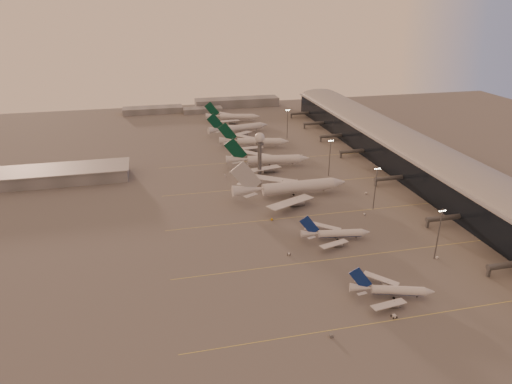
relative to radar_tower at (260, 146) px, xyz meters
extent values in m
plane|color=#4F4D4D|center=(-5.00, -120.00, -20.95)|extent=(700.00, 700.00, 0.00)
cube|color=#E8D551|center=(25.00, -155.00, -20.94)|extent=(180.00, 0.25, 0.02)
cube|color=#E8D551|center=(25.00, -110.00, -20.94)|extent=(180.00, 0.25, 0.02)
cube|color=#E8D551|center=(25.00, -65.00, -20.94)|extent=(180.00, 0.25, 0.02)
cube|color=#E8D551|center=(25.00, -20.00, -20.94)|extent=(180.00, 0.25, 0.02)
cube|color=#E8D551|center=(25.00, 30.00, -20.94)|extent=(180.00, 0.25, 0.02)
cube|color=black|center=(103.00, -10.00, -11.95)|extent=(36.00, 360.00, 18.00)
cylinder|color=gray|center=(103.00, -10.00, -2.95)|extent=(10.08, 360.00, 10.08)
cube|color=gray|center=(103.00, -10.00, -2.75)|extent=(40.00, 362.00, 0.80)
cylinder|color=#505357|center=(77.00, -138.00, -16.45)|extent=(22.00, 2.80, 2.80)
cube|color=#505357|center=(67.00, -138.00, -18.75)|extent=(1.20, 1.20, 4.40)
cylinder|color=#505357|center=(77.00, -92.00, -16.45)|extent=(22.00, 2.80, 2.80)
cube|color=#505357|center=(67.00, -92.00, -18.75)|extent=(1.20, 1.20, 4.40)
cylinder|color=#505357|center=(77.00, -34.00, -16.45)|extent=(22.00, 2.80, 2.80)
cube|color=#505357|center=(67.00, -34.00, -18.75)|extent=(1.20, 1.20, 4.40)
cylinder|color=#505357|center=(77.00, 22.00, -16.45)|extent=(22.00, 2.80, 2.80)
cube|color=#505357|center=(67.00, 22.00, -18.75)|extent=(1.20, 1.20, 4.40)
cylinder|color=#505357|center=(77.00, 64.00, -16.45)|extent=(22.00, 2.80, 2.80)
cube|color=#505357|center=(67.00, 64.00, -18.75)|extent=(1.20, 1.20, 4.40)
cylinder|color=#505357|center=(77.00, 106.00, -16.45)|extent=(22.00, 2.80, 2.80)
cube|color=#505357|center=(67.00, 106.00, -18.75)|extent=(1.20, 1.20, 4.40)
cylinder|color=#505357|center=(77.00, 146.00, -16.45)|extent=(22.00, 2.80, 2.80)
cube|color=#505357|center=(67.00, 146.00, -18.75)|extent=(1.20, 1.20, 4.40)
cube|color=slate|center=(-125.00, 20.00, -16.95)|extent=(80.00, 25.00, 8.00)
cube|color=gray|center=(-125.00, 20.00, -12.75)|extent=(82.00, 27.00, 0.60)
cylinder|color=#505357|center=(0.00, 0.00, -9.95)|extent=(2.60, 2.60, 22.00)
cylinder|color=#505357|center=(0.00, 0.00, 1.55)|extent=(5.20, 5.20, 1.20)
sphere|color=silver|center=(0.00, 0.00, 5.45)|extent=(6.40, 6.40, 6.40)
cylinder|color=#505357|center=(0.00, 0.00, 9.15)|extent=(0.16, 0.16, 2.00)
cylinder|color=#505357|center=(53.00, -120.00, -8.45)|extent=(0.56, 0.56, 25.00)
cube|color=#505357|center=(53.00, -120.00, 3.55)|extent=(3.60, 0.25, 0.25)
sphere|color=#FFEABF|center=(51.50, -120.00, 3.15)|extent=(0.56, 0.56, 0.56)
sphere|color=#FFEABF|center=(52.50, -120.00, 3.15)|extent=(0.56, 0.56, 0.56)
sphere|color=#FFEABF|center=(53.50, -120.00, 3.15)|extent=(0.56, 0.56, 0.56)
sphere|color=#FFEABF|center=(54.50, -120.00, 3.15)|extent=(0.56, 0.56, 0.56)
cylinder|color=#505357|center=(50.00, -65.00, -8.45)|extent=(0.56, 0.56, 25.00)
cube|color=#505357|center=(50.00, -65.00, 3.55)|extent=(3.60, 0.25, 0.25)
sphere|color=#FFEABF|center=(48.50, -65.00, 3.15)|extent=(0.56, 0.56, 0.56)
sphere|color=#FFEABF|center=(49.50, -65.00, 3.15)|extent=(0.56, 0.56, 0.56)
sphere|color=#FFEABF|center=(50.50, -65.00, 3.15)|extent=(0.56, 0.56, 0.56)
sphere|color=#FFEABF|center=(51.50, -65.00, 3.15)|extent=(0.56, 0.56, 0.56)
cylinder|color=#505357|center=(45.00, -10.00, -8.45)|extent=(0.56, 0.56, 25.00)
cube|color=#505357|center=(45.00, -10.00, 3.55)|extent=(3.60, 0.25, 0.25)
sphere|color=#FFEABF|center=(43.50, -10.00, 3.15)|extent=(0.56, 0.56, 0.56)
sphere|color=#FFEABF|center=(44.50, -10.00, 3.15)|extent=(0.56, 0.56, 0.56)
sphere|color=#FFEABF|center=(45.50, -10.00, 3.15)|extent=(0.56, 0.56, 0.56)
sphere|color=#FFEABF|center=(46.50, -10.00, 3.15)|extent=(0.56, 0.56, 0.56)
cylinder|color=#505357|center=(43.00, 80.00, -8.45)|extent=(0.56, 0.56, 25.00)
cube|color=#505357|center=(43.00, 80.00, 3.55)|extent=(3.60, 0.25, 0.25)
sphere|color=#FFEABF|center=(41.50, 80.00, 3.15)|extent=(0.56, 0.56, 0.56)
sphere|color=#FFEABF|center=(42.50, 80.00, 3.15)|extent=(0.56, 0.56, 0.56)
sphere|color=#FFEABF|center=(43.50, 80.00, 3.15)|extent=(0.56, 0.56, 0.56)
sphere|color=#FFEABF|center=(44.50, 80.00, 3.15)|extent=(0.56, 0.56, 0.56)
cube|color=slate|center=(-65.00, 200.00, -17.95)|extent=(60.00, 18.00, 6.00)
cube|color=slate|center=(25.00, 210.00, -16.45)|extent=(90.00, 20.00, 9.00)
cube|color=slate|center=(-15.00, 190.00, -18.45)|extent=(40.00, 15.00, 5.00)
cylinder|color=silver|center=(21.82, -142.60, -18.11)|extent=(20.52, 9.44, 3.48)
cylinder|color=navy|center=(21.82, -142.60, -18.90)|extent=(19.84, 8.39, 2.50)
cone|color=silver|center=(33.44, -146.25, -18.11)|extent=(4.81, 4.50, 3.48)
cone|color=silver|center=(7.99, -138.25, -17.68)|extent=(9.21, 5.88, 3.48)
cube|color=silver|center=(14.47, -149.26, -18.72)|extent=(15.15, 6.07, 1.09)
cylinder|color=gray|center=(17.45, -148.07, -20.31)|extent=(4.45, 3.34, 2.26)
cube|color=gray|center=(17.45, -148.07, -19.33)|extent=(0.33, 0.30, 1.39)
cube|color=silver|center=(19.60, -132.93, -18.72)|extent=(12.80, 12.93, 1.09)
cylinder|color=gray|center=(21.37, -135.61, -20.31)|extent=(4.45, 3.34, 2.26)
cube|color=gray|center=(21.37, -135.61, -19.33)|extent=(0.33, 0.30, 1.39)
cube|color=navy|center=(7.59, -138.13, -13.38)|extent=(9.20, 3.16, 10.36)
cube|color=silver|center=(6.84, -142.03, -17.59)|extent=(4.13, 2.05, 0.23)
cube|color=silver|center=(9.21, -134.49, -17.59)|extent=(3.89, 3.79, 0.23)
cylinder|color=black|center=(29.22, -144.92, -20.49)|extent=(0.46, 0.46, 0.91)
cylinder|color=black|center=(20.85, -140.18, -20.45)|extent=(1.10, 0.74, 1.01)
cylinder|color=black|center=(19.64, -144.02, -20.45)|extent=(1.10, 0.74, 1.01)
cylinder|color=silver|center=(18.18, -93.56, -18.00)|extent=(21.57, 6.73, 3.62)
cylinder|color=navy|center=(18.18, -93.56, -18.81)|extent=(21.00, 5.66, 2.61)
cone|color=silver|center=(30.73, -95.44, -18.00)|extent=(4.61, 4.19, 3.62)
cone|color=silver|center=(3.25, -91.33, -17.54)|extent=(9.36, 4.90, 3.62)
cube|color=silver|center=(11.70, -101.60, -18.63)|extent=(15.69, 8.49, 1.14)
cylinder|color=gray|center=(14.57, -99.90, -20.28)|extent=(4.42, 2.94, 2.35)
cube|color=gray|center=(14.57, -99.90, -19.26)|extent=(0.32, 0.28, 1.45)
cube|color=silver|center=(14.33, -83.98, -18.63)|extent=(14.49, 12.02, 1.14)
cylinder|color=gray|center=(16.59, -86.44, -20.28)|extent=(4.42, 2.94, 2.35)
cube|color=gray|center=(16.59, -86.44, -19.26)|extent=(0.32, 0.28, 1.45)
cube|color=navy|center=(2.81, -91.26, -13.06)|extent=(9.88, 1.80, 10.79)
cube|color=silver|center=(2.67, -95.40, -17.45)|extent=(4.39, 2.71, 0.24)
cube|color=silver|center=(3.89, -87.26, -17.45)|extent=(4.27, 3.60, 0.24)
cylinder|color=black|center=(26.17, -94.76, -20.47)|extent=(0.48, 0.48, 0.95)
cylinder|color=black|center=(16.79, -91.23, -20.43)|extent=(1.11, 0.63, 1.05)
cylinder|color=black|center=(16.17, -95.38, -20.43)|extent=(1.11, 0.63, 1.05)
cylinder|color=silver|center=(14.52, -37.60, -16.26)|extent=(43.34, 7.45, 6.76)
cylinder|color=silver|center=(14.52, -37.60, -17.78)|extent=(42.45, 5.55, 4.86)
cone|color=silver|center=(40.33, -37.18, -16.26)|extent=(8.48, 6.89, 6.76)
cone|color=silver|center=(-16.16, -38.09, -15.42)|extent=(18.24, 7.05, 6.76)
cube|color=silver|center=(4.27, -55.75, -17.45)|extent=(30.64, 21.30, 2.01)
cylinder|color=gray|center=(9.43, -51.41, -20.19)|extent=(8.44, 4.53, 4.39)
cube|color=gray|center=(9.43, -51.41, -18.63)|extent=(0.33, 0.28, 2.70)
cube|color=silver|center=(3.69, -19.79, -17.45)|extent=(30.91, 20.53, 2.01)
cylinder|color=gray|center=(8.99, -23.95, -20.19)|extent=(8.44, 4.53, 4.39)
cube|color=gray|center=(8.99, -23.95, -18.63)|extent=(0.33, 0.28, 2.70)
cube|color=#A6A9AD|center=(-17.07, -38.11, -7.44)|extent=(18.73, 0.68, 20.05)
cube|color=silver|center=(-16.39, -46.46, -15.25)|extent=(8.88, 6.59, 0.27)
cube|color=silver|center=(-16.66, -29.73, -15.25)|extent=(8.91, 6.39, 0.27)
cylinder|color=black|center=(30.95, -37.33, -20.40)|extent=(0.54, 0.54, 1.09)
cylinder|color=black|center=(11.00, -35.26, -20.35)|extent=(1.21, 0.56, 1.20)
cylinder|color=black|center=(11.08, -40.05, -20.35)|extent=(1.21, 0.56, 1.20)
cylinder|color=silver|center=(13.66, 15.40, -16.83)|extent=(36.57, 10.65, 5.82)
cylinder|color=silver|center=(13.66, 15.40, -18.14)|extent=(35.63, 8.93, 4.19)
cone|color=silver|center=(35.01, 12.49, -16.83)|extent=(7.71, 6.71, 5.82)
cone|color=silver|center=(-11.74, 18.86, -16.10)|extent=(15.79, 7.82, 5.82)
cube|color=silver|center=(2.79, 1.55, -17.85)|extent=(26.70, 14.77, 1.72)
cylinder|color=gray|center=(7.66, 4.51, -20.25)|extent=(7.44, 4.69, 3.79)
cube|color=gray|center=(7.66, 4.51, -18.87)|extent=(0.33, 0.29, 2.33)
cube|color=silver|center=(6.89, 31.65, -17.85)|extent=(24.83, 20.25, 1.72)
cylinder|color=gray|center=(10.79, 27.50, -20.25)|extent=(7.44, 4.69, 3.79)
cube|color=gray|center=(10.79, 27.50, -18.87)|extent=(0.33, 0.29, 2.33)
cube|color=#053525|center=(-12.49, 18.96, -9.15)|extent=(15.92, 2.51, 17.24)
cube|color=silver|center=(-12.93, 11.97, -15.96)|extent=(7.46, 4.68, 0.25)
cube|color=silver|center=(-11.04, 25.82, -15.96)|extent=(7.27, 6.06, 0.25)
cylinder|color=black|center=(27.26, 13.55, -20.45)|extent=(0.50, 0.50, 1.00)
cylinder|color=black|center=(11.07, 17.98, -20.40)|extent=(1.16, 0.65, 1.10)
cylinder|color=black|center=(10.48, 13.61, -20.40)|extent=(1.16, 0.65, 1.10)
cylinder|color=silver|center=(13.95, 60.60, -17.09)|extent=(34.20, 13.43, 5.46)
cylinder|color=silver|center=(13.95, 60.60, -18.32)|extent=(33.17, 11.78, 3.93)
cone|color=silver|center=(33.58, 55.75, -17.09)|extent=(7.68, 6.88, 5.46)
cone|color=silver|center=(-9.38, 66.36, -16.40)|extent=(15.10, 8.71, 5.46)
cube|color=silver|center=(2.43, 48.77, -18.04)|extent=(25.24, 11.53, 1.62)
cylinder|color=gray|center=(7.27, 51.04, -20.29)|extent=(7.22, 5.02, 3.55)
cube|color=gray|center=(7.27, 51.04, -19.00)|extent=(0.33, 0.30, 2.19)
cube|color=silver|center=(9.27, 76.43, -18.04)|extent=(22.12, 20.66, 1.62)
cylinder|color=gray|center=(12.49, 72.17, -20.29)|extent=(7.22, 5.02, 3.55)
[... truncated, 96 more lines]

